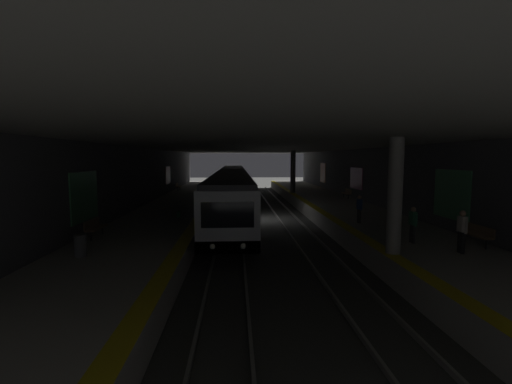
{
  "coord_description": "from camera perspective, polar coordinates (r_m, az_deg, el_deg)",
  "views": [
    {
      "loc": [
        -27.15,
        1.84,
        4.8
      ],
      "look_at": [
        5.6,
        -0.04,
        1.63
      ],
      "focal_mm": 24.7,
      "sensor_mm": 36.0,
      "label": 1
    }
  ],
  "objects": [
    {
      "name": "bench_left_mid",
      "position": [
        33.98,
        14.51,
        -0.1
      ],
      "size": [
        1.7,
        0.47,
        0.86
      ],
      "color": "#262628",
      "rests_on": "platform_left"
    },
    {
      "name": "trash_bin",
      "position": [
        15.17,
        -26.57,
        -7.74
      ],
      "size": [
        0.44,
        0.44,
        0.85
      ],
      "color": "#595B5E",
      "rests_on": "platform_right"
    },
    {
      "name": "person_waiting_near",
      "position": [
        17.1,
        24.07,
        -4.68
      ],
      "size": [
        0.6,
        0.22,
        1.61
      ],
      "color": "#313131",
      "rests_on": "platform_left"
    },
    {
      "name": "wall_left",
      "position": [
        29.49,
        19.23,
        1.33
      ],
      "size": [
        60.0,
        0.56,
        5.6
      ],
      "color": "#56565B",
      "rests_on": "ground"
    },
    {
      "name": "platform_left",
      "position": [
        28.74,
        13.75,
        -3.19
      ],
      "size": [
        60.0,
        5.3,
        1.06
      ],
      "color": "#B7B2A8",
      "rests_on": "ground"
    },
    {
      "name": "person_standing_far",
      "position": [
        21.19,
        16.39,
        -2.54
      ],
      "size": [
        0.6,
        0.22,
        1.6
      ],
      "color": "#3B3B3B",
      "rests_on": "platform_left"
    },
    {
      "name": "person_walking_mid",
      "position": [
        16.14,
        30.37,
        -5.32
      ],
      "size": [
        0.6,
        0.23,
        1.7
      ],
      "color": "black",
      "rests_on": "platform_left"
    },
    {
      "name": "bench_right_mid",
      "position": [
        41.73,
        -12.51,
        0.96
      ],
      "size": [
        1.7,
        0.47,
        0.86
      ],
      "color": "#262628",
      "rests_on": "platform_right"
    },
    {
      "name": "track_left",
      "position": [
        27.86,
        5.12,
        -4.26
      ],
      "size": [
        60.0,
        1.53,
        0.16
      ],
      "color": "gray",
      "rests_on": "ground"
    },
    {
      "name": "backpack_on_floor",
      "position": [
        22.96,
        -12.43,
        -3.51
      ],
      "size": [
        0.3,
        0.2,
        0.4
      ],
      "color": "#1E512D",
      "rests_on": "platform_right"
    },
    {
      "name": "pillar_far",
      "position": [
        38.39,
        6.01,
        3.29
      ],
      "size": [
        0.56,
        0.56,
        4.55
      ],
      "color": "gray",
      "rests_on": "platform_left"
    },
    {
      "name": "metro_train",
      "position": [
        34.82,
        -3.87,
        0.94
      ],
      "size": [
        39.97,
        2.83,
        3.49
      ],
      "color": "silver",
      "rests_on": "track_right"
    },
    {
      "name": "platform_right",
      "position": [
        27.89,
        -12.99,
        -3.44
      ],
      "size": [
        60.0,
        5.3,
        1.06
      ],
      "color": "#B7B2A8",
      "rests_on": "ground"
    },
    {
      "name": "bench_right_near",
      "position": [
        18.4,
        -24.67,
        -5.09
      ],
      "size": [
        1.7,
        0.47,
        0.86
      ],
      "color": "#262628",
      "rests_on": "platform_right"
    },
    {
      "name": "ground_plane",
      "position": [
        27.64,
        0.59,
        -4.48
      ],
      "size": [
        120.0,
        120.0,
        0.0
      ],
      "primitive_type": "plane",
      "color": "#42423F"
    },
    {
      "name": "pillar_near",
      "position": [
        14.74,
        21.58,
        -0.62
      ],
      "size": [
        0.56,
        0.56,
        4.55
      ],
      "color": "gray",
      "rests_on": "platform_left"
    },
    {
      "name": "bench_left_near",
      "position": [
        17.98,
        32.21,
        -5.68
      ],
      "size": [
        1.7,
        0.47,
        0.86
      ],
      "color": "#262628",
      "rests_on": "platform_left"
    },
    {
      "name": "wall_right",
      "position": [
        28.27,
        -18.89,
        1.17
      ],
      "size": [
        60.0,
        0.56,
        5.6
      ],
      "color": "#56565B",
      "rests_on": "ground"
    },
    {
      "name": "track_right",
      "position": [
        27.56,
        -3.99,
        -4.35
      ],
      "size": [
        60.0,
        1.53,
        0.16
      ],
      "color": "gray",
      "rests_on": "ground"
    },
    {
      "name": "ceiling_slab",
      "position": [
        27.23,
        0.6,
        7.62
      ],
      "size": [
        60.0,
        19.4,
        0.4
      ],
      "color": "#ADAAA3",
      "rests_on": "wall_left"
    }
  ]
}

